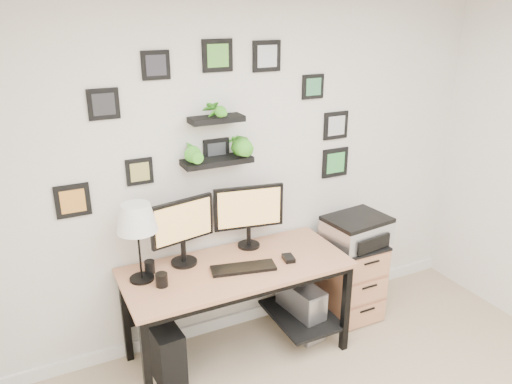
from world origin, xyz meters
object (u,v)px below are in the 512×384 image
desk (239,278)px  mug (162,280)px  pc_tower_black (164,350)px  monitor_left (183,227)px  monitor_right (249,211)px  file_cabinet (349,277)px  table_lamp (137,220)px  pc_tower_grey (301,308)px  printer (357,230)px

desk → mug: 0.61m
pc_tower_black → monitor_left: bearing=31.6°
desk → pc_tower_black: (-0.59, -0.01, -0.42)m
monitor_right → file_cabinet: bearing=-9.3°
pc_tower_black → file_cabinet: 1.64m
monitor_left → mug: 0.40m
pc_tower_black → file_cabinet: size_ratio=0.61×
monitor_right → table_lamp: (-0.85, -0.12, 0.15)m
desk → monitor_left: bearing=155.9°
desk → table_lamp: (-0.68, 0.08, 0.56)m
pc_tower_black → pc_tower_grey: size_ratio=0.92×
pc_tower_black → file_cabinet: file_cabinet is taller
desk → printer: size_ratio=3.06×
printer → table_lamp: bearing=178.2°
pc_tower_black → printer: (1.64, 0.04, 0.58)m
mug → pc_tower_grey: mug is taller
file_cabinet → monitor_left: bearing=175.9°
pc_tower_grey → printer: (0.52, 0.03, 0.57)m
monitor_right → pc_tower_black: 1.15m
table_lamp → file_cabinet: (1.72, -0.02, -0.85)m
table_lamp → pc_tower_black: size_ratio=1.33×
monitor_left → file_cabinet: (1.39, -0.10, -0.70)m
desk → printer: 1.06m
pc_tower_grey → printer: printer is taller
monitor_right → mug: (-0.76, -0.26, -0.25)m
mug → printer: 1.64m
desk → table_lamp: table_lamp is taller
pc_tower_black → file_cabinet: bearing=-1.8°
mug → pc_tower_grey: size_ratio=0.20×
table_lamp → file_cabinet: 1.92m
pc_tower_black → desk: bearing=-3.0°
printer → pc_tower_black: bearing=-178.7°
table_lamp → monitor_left: bearing=14.0°
pc_tower_grey → monitor_left: bearing=169.6°
desk → pc_tower_grey: desk is taller
monitor_right → pc_tower_grey: size_ratio=1.17×
desk → monitor_left: 0.56m
monitor_left → pc_tower_grey: 1.22m
pc_tower_black → mug: bearing=-84.3°
file_cabinet → printer: printer is taller
monitor_right → table_lamp: table_lamp is taller
monitor_right → file_cabinet: size_ratio=0.78×
desk → mug: bearing=-173.8°
monitor_right → file_cabinet: monitor_right is taller
file_cabinet → mug: bearing=-175.7°
desk → pc_tower_black: size_ratio=3.89×
table_lamp → file_cabinet: bearing=-0.6°
file_cabinet → printer: (0.01, -0.03, 0.45)m
mug → desk: bearing=6.2°
monitor_right → pc_tower_grey: bearing=-29.5°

